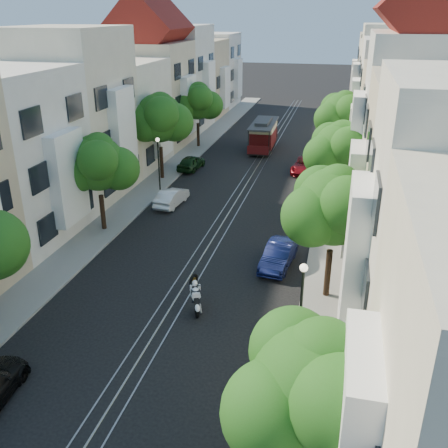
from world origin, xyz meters
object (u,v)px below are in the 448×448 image
Objects in this scene: parked_car_e_mid at (279,255)px; lamp_west at (158,156)px; tree_e_d at (344,116)px; tree_e_a at (318,393)px; tree_e_c at (340,151)px; tree_e_b at (335,208)px; tree_w_b at (99,165)px; lamp_east at (302,297)px; tree_w_c at (160,119)px; parked_car_w_mid at (172,197)px; tree_w_d at (198,102)px; sportbike_rider at (195,294)px; parked_car_e_far at (306,165)px; cable_car at (263,133)px; parked_car_w_far at (191,162)px.

lamp_west is at bearing 142.75° from parked_car_e_mid.
tree_e_d is at bearing 88.14° from parked_car_e_mid.
parked_car_e_mid is at bearing -98.29° from tree_e_d.
tree_e_a is 23.00m from tree_e_c.
tree_e_b is 18.90m from lamp_west.
tree_e_a is 28.51m from lamp_west.
tree_e_b reaches higher than tree_w_b.
lamp_east is at bearing -36.58° from tree_w_b.
lamp_west is at bearing 171.51° from tree_e_c.
tree_w_c reaches higher than lamp_west.
tree_e_d reaches higher than parked_car_w_mid.
lamp_east is (13.44, -20.98, -2.22)m from tree_w_c.
tree_w_d is 31.02m from sportbike_rider.
parked_car_e_far is (-0.01, 17.93, -0.02)m from parked_car_e_mid.
tree_e_d reaches higher than parked_car_e_far.
lamp_west reaches higher than parked_car_e_mid.
tree_e_b is at bearing -19.15° from tree_w_b.
cable_car is (5.80, 14.71, -1.20)m from lamp_west.
lamp_east is 0.57× the size of cable_car.
lamp_west is 17.49m from sportbike_rider.
parked_car_e_far is (4.95, -7.05, -1.00)m from cable_car.
tree_e_d is 1.81× the size of parked_car_w_far.
tree_w_b is 0.96× the size of tree_w_d.
tree_e_b reaches higher than parked_car_e_far.
lamp_east is (13.44, -9.98, -1.55)m from tree_w_b.
lamp_east is 18.81m from parked_car_w_mid.
tree_w_d is at bearing 121.99° from parked_car_e_mid.
tree_w_c is at bearing 70.07° from parked_car_w_far.
tree_e_c is at bearing 44.08° from sportbike_rider.
sportbike_rider is 30.43m from cable_car.
sportbike_rider is 0.53× the size of parked_car_w_far.
tree_w_b reaches higher than parked_car_e_mid.
tree_w_c is at bearing -157.38° from tree_e_d.
tree_w_c reaches higher than tree_e_b.
tree_e_c is at bearing 22.62° from tree_w_b.
parked_car_e_far is (11.59, -6.31, -3.96)m from tree_w_d.
tree_w_c is 1.88× the size of parked_car_w_far.
tree_w_b is 3.16× the size of sportbike_rider.
tree_e_d is 10.17m from cable_car.
sportbike_rider reaches higher than parked_car_e_far.
tree_w_c is (-14.40, 16.00, 0.34)m from tree_e_b.
tree_e_c reaches higher than lamp_west.
parked_car_e_mid is (11.60, -24.25, -3.94)m from tree_w_d.
tree_e_c and tree_w_d have the same top height.
cable_car is 17.86m from parked_car_w_mid.
tree_w_d is 7.30m from cable_car.
tree_e_d is (0.00, 34.00, 0.47)m from tree_e_a.
lamp_west is at bearing 124.99° from lamp_east.
tree_w_d is (-14.40, 5.00, -0.27)m from tree_e_d.
parked_car_e_mid is at bearing 37.04° from sportbike_rider.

